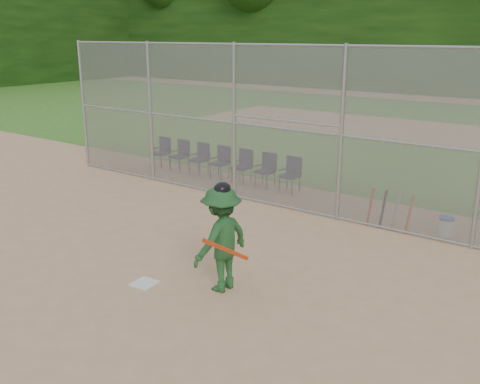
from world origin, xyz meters
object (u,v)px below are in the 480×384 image
Objects in this scene: water_cooler at (446,226)px; chair_0 at (161,153)px; home_plate at (145,283)px; batter_at_plate at (221,238)px.

chair_0 reaches higher than water_cooler.
water_cooler reaches higher than home_plate.
batter_at_plate is 5.42m from water_cooler.
water_cooler is at bearing -5.43° from chair_0.
water_cooler is at bearing 56.90° from home_plate.
home_plate is at bearing -151.36° from batter_at_plate.
batter_at_plate is at bearing -39.37° from chair_0.
chair_0 reaches higher than home_plate.
batter_at_plate reaches higher than chair_0.
batter_at_plate is 4.56× the size of water_cooler.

